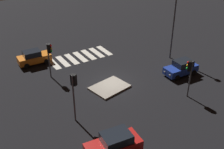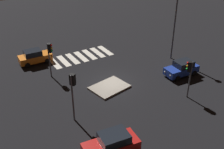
{
  "view_description": "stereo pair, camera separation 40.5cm",
  "coord_description": "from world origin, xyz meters",
  "px_view_note": "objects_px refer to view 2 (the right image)",
  "views": [
    {
      "loc": [
        13.16,
        20.78,
        14.92
      ],
      "look_at": [
        0.0,
        0.0,
        1.0
      ],
      "focal_mm": 44.5,
      "sensor_mm": 36.0,
      "label": 1
    },
    {
      "loc": [
        12.82,
        21.0,
        14.92
      ],
      "look_at": [
        0.0,
        0.0,
        1.0
      ],
      "focal_mm": 44.5,
      "sensor_mm": 36.0,
      "label": 2
    }
  ],
  "objects_px": {
    "car_blue": "(182,68)",
    "street_lamp": "(176,14)",
    "traffic_light_east": "(50,52)",
    "traffic_light_north": "(73,86)",
    "car_red": "(112,145)",
    "traffic_island": "(109,87)",
    "traffic_light_west": "(189,71)",
    "car_orange": "(35,57)"
  },
  "relations": [
    {
      "from": "traffic_light_north",
      "to": "street_lamp",
      "type": "bearing_deg",
      "value": -13.38
    },
    {
      "from": "car_blue",
      "to": "street_lamp",
      "type": "distance_m",
      "value": 6.26
    },
    {
      "from": "car_red",
      "to": "traffic_island",
      "type": "bearing_deg",
      "value": -113.98
    },
    {
      "from": "traffic_light_north",
      "to": "street_lamp",
      "type": "xyz_separation_m",
      "value": [
        -14.91,
        -4.69,
        2.16
      ]
    },
    {
      "from": "traffic_light_east",
      "to": "traffic_light_north",
      "type": "bearing_deg",
      "value": -54.06
    },
    {
      "from": "car_red",
      "to": "traffic_light_north",
      "type": "xyz_separation_m",
      "value": [
        0.56,
        -5.01,
        2.43
      ]
    },
    {
      "from": "car_red",
      "to": "car_orange",
      "type": "xyz_separation_m",
      "value": [
        0.15,
        -17.04,
        -0.06
      ]
    },
    {
      "from": "traffic_island",
      "to": "street_lamp",
      "type": "relative_size",
      "value": 0.5
    },
    {
      "from": "traffic_island",
      "to": "traffic_light_north",
      "type": "xyz_separation_m",
      "value": [
        5.0,
        2.71,
        3.21
      ]
    },
    {
      "from": "traffic_light_east",
      "to": "traffic_light_west",
      "type": "xyz_separation_m",
      "value": [
        -9.45,
        10.26,
        -0.09
      ]
    },
    {
      "from": "traffic_island",
      "to": "car_orange",
      "type": "xyz_separation_m",
      "value": [
        4.58,
        -9.32,
        0.72
      ]
    },
    {
      "from": "traffic_island",
      "to": "car_red",
      "type": "bearing_deg",
      "value": 60.12
    },
    {
      "from": "traffic_island",
      "to": "car_blue",
      "type": "height_order",
      "value": "car_blue"
    },
    {
      "from": "car_blue",
      "to": "street_lamp",
      "type": "relative_size",
      "value": 0.48
    },
    {
      "from": "car_orange",
      "to": "car_blue",
      "type": "bearing_deg",
      "value": -39.07
    },
    {
      "from": "car_red",
      "to": "car_orange",
      "type": "bearing_deg",
      "value": -83.61
    },
    {
      "from": "car_orange",
      "to": "traffic_light_west",
      "type": "relative_size",
      "value": 1.02
    },
    {
      "from": "car_blue",
      "to": "traffic_island",
      "type": "bearing_deg",
      "value": -9.6
    },
    {
      "from": "car_orange",
      "to": "traffic_light_west",
      "type": "height_order",
      "value": "traffic_light_west"
    },
    {
      "from": "traffic_light_east",
      "to": "traffic_light_west",
      "type": "relative_size",
      "value": 1.03
    },
    {
      "from": "traffic_island",
      "to": "street_lamp",
      "type": "xyz_separation_m",
      "value": [
        -9.91,
        -1.97,
        5.37
      ]
    },
    {
      "from": "traffic_light_east",
      "to": "traffic_light_north",
      "type": "xyz_separation_m",
      "value": [
        0.97,
        7.87,
        0.37
      ]
    },
    {
      "from": "car_orange",
      "to": "traffic_light_north",
      "type": "distance_m",
      "value": 12.29
    },
    {
      "from": "car_red",
      "to": "car_orange",
      "type": "relative_size",
      "value": 1.09
    },
    {
      "from": "car_red",
      "to": "traffic_light_east",
      "type": "height_order",
      "value": "traffic_light_east"
    },
    {
      "from": "traffic_island",
      "to": "traffic_light_east",
      "type": "distance_m",
      "value": 7.14
    },
    {
      "from": "car_blue",
      "to": "traffic_light_east",
      "type": "distance_m",
      "value": 14.08
    },
    {
      "from": "traffic_island",
      "to": "traffic_light_east",
      "type": "xyz_separation_m",
      "value": [
        4.03,
        -5.16,
        2.84
      ]
    },
    {
      "from": "traffic_light_north",
      "to": "street_lamp",
      "type": "distance_m",
      "value": 15.78
    },
    {
      "from": "traffic_island",
      "to": "street_lamp",
      "type": "height_order",
      "value": "street_lamp"
    },
    {
      "from": "car_blue",
      "to": "street_lamp",
      "type": "bearing_deg",
      "value": -113.78
    },
    {
      "from": "traffic_light_east",
      "to": "street_lamp",
      "type": "height_order",
      "value": "street_lamp"
    },
    {
      "from": "traffic_light_west",
      "to": "car_red",
      "type": "bearing_deg",
      "value": 66.06
    },
    {
      "from": "car_red",
      "to": "street_lamp",
      "type": "bearing_deg",
      "value": -140.05
    },
    {
      "from": "traffic_light_east",
      "to": "car_blue",
      "type": "bearing_deg",
      "value": 13.12
    },
    {
      "from": "traffic_light_north",
      "to": "traffic_light_east",
      "type": "bearing_deg",
      "value": 52.16
    },
    {
      "from": "traffic_light_east",
      "to": "traffic_light_west",
      "type": "height_order",
      "value": "traffic_light_east"
    },
    {
      "from": "street_lamp",
      "to": "car_orange",
      "type": "bearing_deg",
      "value": -26.87
    },
    {
      "from": "traffic_island",
      "to": "car_blue",
      "type": "distance_m",
      "value": 8.26
    },
    {
      "from": "traffic_light_north",
      "to": "traffic_island",
      "type": "bearing_deg",
      "value": -2.35
    },
    {
      "from": "car_red",
      "to": "traffic_light_north",
      "type": "height_order",
      "value": "traffic_light_north"
    },
    {
      "from": "traffic_island",
      "to": "street_lamp",
      "type": "bearing_deg",
      "value": -168.74
    }
  ]
}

